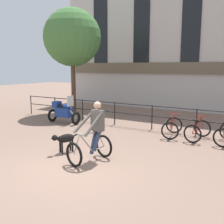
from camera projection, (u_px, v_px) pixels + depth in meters
ground_plane at (75, 168)px, 6.96m from camera, size 60.00×60.00×0.00m
canal_railing at (152, 113)px, 11.22m from camera, size 15.05×0.05×1.05m
building_facade at (192, 37)px, 15.46m from camera, size 18.00×0.72×8.87m
cyclist_with_bike at (93, 135)px, 7.42m from camera, size 0.93×1.30×1.70m
dog at (64, 139)px, 8.18m from camera, size 0.46×0.89×0.62m
parked_motorcycle at (63, 112)px, 12.51m from camera, size 1.59×0.64×1.35m
parked_bicycle_near_lamp at (172, 127)px, 10.15m from camera, size 0.84×1.21×0.86m
parked_bicycle_mid_left at (198, 130)px, 9.65m from camera, size 0.77×1.17×0.86m
tree_canalside_left at (72, 38)px, 14.87m from camera, size 3.27×3.27×5.96m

